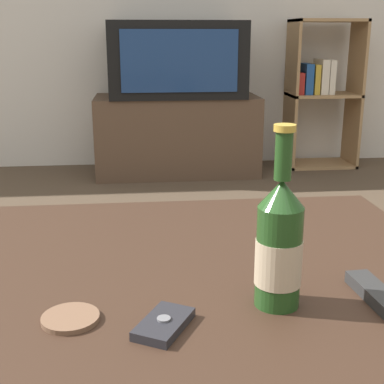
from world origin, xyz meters
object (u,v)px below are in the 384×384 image
at_px(tv_stand, 177,135).
at_px(remote_control, 376,294).
at_px(beer_bottle, 279,245).
at_px(television, 176,59).
at_px(cell_phone, 164,324).
at_px(bookshelf, 320,90).

height_order(tv_stand, remote_control, tv_stand).
relative_size(beer_bottle, remote_control, 1.95).
relative_size(tv_stand, remote_control, 7.34).
xyz_separation_m(television, cell_phone, (-0.24, -2.87, -0.25)).
relative_size(tv_stand, television, 1.24).
relative_size(cell_phone, remote_control, 0.79).
distance_m(tv_stand, bookshelf, 1.06).
relative_size(television, remote_control, 5.90).
distance_m(bookshelf, cell_phone, 3.23).
height_order(bookshelf, remote_control, bookshelf).
bearing_deg(beer_bottle, television, 88.85).
height_order(beer_bottle, cell_phone, beer_bottle).
distance_m(beer_bottle, cell_phone, 0.21).
bearing_deg(bookshelf, beer_bottle, -110.14).
xyz_separation_m(tv_stand, beer_bottle, (-0.06, -2.82, 0.34)).
bearing_deg(television, bookshelf, 6.27).
height_order(tv_stand, beer_bottle, beer_bottle).
bearing_deg(remote_control, bookshelf, 68.99).
bearing_deg(cell_phone, television, 114.28).
height_order(television, cell_phone, television).
bearing_deg(beer_bottle, cell_phone, -163.13).
xyz_separation_m(television, bookshelf, (1.02, 0.11, -0.22)).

